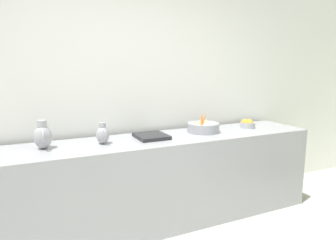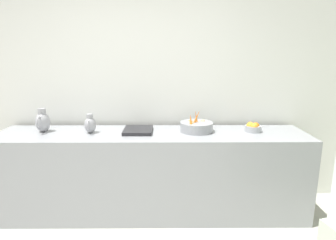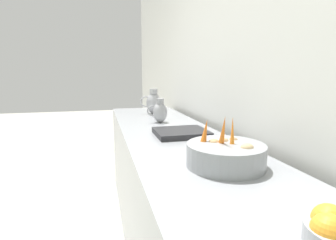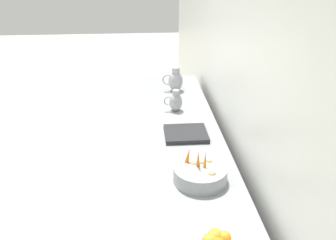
# 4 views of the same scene
# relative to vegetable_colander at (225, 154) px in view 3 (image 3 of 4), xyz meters

# --- Properties ---
(tile_wall_left) EXTENTS (0.10, 9.14, 3.00)m
(tile_wall_left) POSITION_rel_vegetable_colander_xyz_m (-0.39, 0.02, 0.54)
(tile_wall_left) COLOR silver
(tile_wall_left) RESTS_ON ground_plane
(prep_counter) EXTENTS (0.67, 3.27, 0.91)m
(prep_counter) POSITION_rel_vegetable_colander_xyz_m (0.05, -0.48, -0.51)
(prep_counter) COLOR gray
(prep_counter) RESTS_ON ground_plane
(vegetable_colander) EXTENTS (0.35, 0.35, 0.24)m
(vegetable_colander) POSITION_rel_vegetable_colander_xyz_m (0.00, 0.00, 0.00)
(vegetable_colander) COLOR gray
(vegetable_colander) RESTS_ON prep_counter
(metal_pitcher_tall) EXTENTS (0.21, 0.15, 0.25)m
(metal_pitcher_tall) POSITION_rel_vegetable_colander_xyz_m (0.00, -1.63, 0.06)
(metal_pitcher_tall) COLOR #939399
(metal_pitcher_tall) RESTS_ON prep_counter
(metal_pitcher_short) EXTENTS (0.17, 0.12, 0.20)m
(metal_pitcher_short) POSITION_rel_vegetable_colander_xyz_m (0.05, -1.12, 0.04)
(metal_pitcher_short) COLOR #939399
(metal_pitcher_short) RESTS_ON prep_counter
(counter_sink_basin) EXTENTS (0.34, 0.30, 0.04)m
(counter_sink_basin) POSITION_rel_vegetable_colander_xyz_m (0.01, -0.62, -0.04)
(counter_sink_basin) COLOR #232326
(counter_sink_basin) RESTS_ON prep_counter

